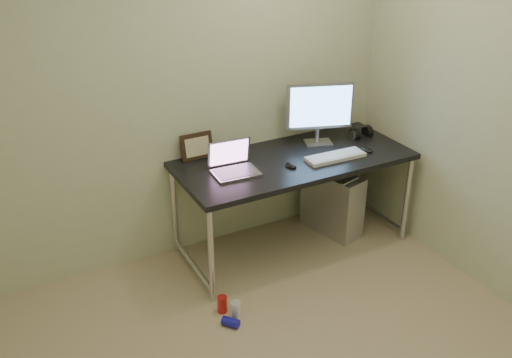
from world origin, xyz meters
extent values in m
cube|color=beige|center=(0.00, 1.75, 1.25)|extent=(3.50, 0.02, 2.50)
cube|color=black|center=(0.82, 1.37, 0.73)|extent=(1.73, 0.76, 0.04)
cylinder|color=silver|center=(0.00, 1.03, 0.35)|extent=(0.04, 0.04, 0.71)
cylinder|color=silver|center=(0.00, 1.71, 0.35)|extent=(0.04, 0.04, 0.71)
cylinder|color=silver|center=(1.65, 1.03, 0.35)|extent=(0.04, 0.04, 0.71)
cylinder|color=silver|center=(1.65, 1.71, 0.35)|extent=(0.04, 0.04, 0.71)
cylinder|color=silver|center=(0.00, 1.37, 0.08)|extent=(0.04, 0.68, 0.04)
cylinder|color=silver|center=(1.65, 1.37, 0.08)|extent=(0.04, 0.68, 0.04)
cube|color=silver|center=(1.22, 1.42, 0.26)|extent=(0.33, 0.53, 0.52)
cylinder|color=#AAA9B0|center=(1.22, 1.21, 0.54)|extent=(0.18, 0.07, 0.02)
cylinder|color=#AAA9B0|center=(1.22, 1.62, 0.54)|extent=(0.18, 0.07, 0.02)
cylinder|color=black|center=(1.17, 1.70, 0.40)|extent=(0.01, 0.16, 0.69)
cylinder|color=black|center=(1.26, 1.68, 0.38)|extent=(0.02, 0.11, 0.71)
cylinder|color=red|center=(0.01, 0.90, 0.06)|extent=(0.08, 0.08, 0.12)
cylinder|color=white|center=(0.06, 0.80, 0.06)|extent=(0.07, 0.07, 0.13)
cylinder|color=#1818AF|center=(0.00, 0.75, 0.03)|extent=(0.12, 0.12, 0.06)
cube|color=#AAA9B0|center=(0.33, 1.33, 0.76)|extent=(0.32, 0.24, 0.02)
cube|color=slate|center=(0.33, 1.33, 0.77)|extent=(0.28, 0.20, 0.00)
cube|color=gray|center=(0.34, 1.45, 0.86)|extent=(0.31, 0.06, 0.20)
cube|color=#89567F|center=(0.34, 1.44, 0.86)|extent=(0.28, 0.05, 0.17)
cube|color=#AAA9B0|center=(1.13, 1.51, 0.76)|extent=(0.24, 0.21, 0.01)
cylinder|color=#AAA9B0|center=(1.13, 1.53, 0.82)|extent=(0.03, 0.03, 0.11)
cube|color=#AAA9B0|center=(1.13, 1.52, 1.05)|extent=(0.49, 0.20, 0.35)
cube|color=#5D97DD|center=(1.13, 1.50, 1.05)|extent=(0.44, 0.16, 0.31)
cube|color=silver|center=(1.08, 1.23, 0.76)|extent=(0.45, 0.16, 0.03)
ellipsoid|color=black|center=(1.37, 1.23, 0.77)|extent=(0.08, 0.12, 0.04)
ellipsoid|color=black|center=(0.73, 1.26, 0.77)|extent=(0.07, 0.11, 0.03)
cylinder|color=black|center=(1.44, 1.47, 0.78)|extent=(0.04, 0.10, 0.10)
cylinder|color=black|center=(1.56, 1.47, 0.78)|extent=(0.04, 0.10, 0.10)
cube|color=black|center=(1.50, 1.47, 0.83)|extent=(0.13, 0.02, 0.01)
cube|color=black|center=(0.20, 1.70, 0.85)|extent=(0.24, 0.07, 0.19)
cylinder|color=silver|center=(0.38, 1.64, 0.79)|extent=(0.01, 0.01, 0.09)
cylinder|color=silver|center=(0.38, 1.64, 0.85)|extent=(0.04, 0.03, 0.04)
camera|label=1|loc=(-1.19, -1.83, 2.46)|focal=40.00mm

